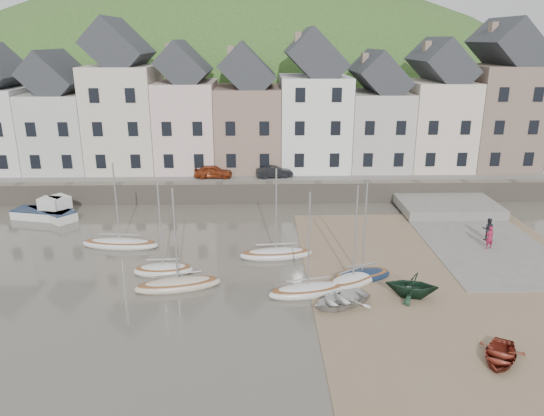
{
  "coord_description": "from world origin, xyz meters",
  "views": [
    {
      "loc": [
        -0.85,
        -27.55,
        13.95
      ],
      "look_at": [
        0.0,
        6.0,
        3.0
      ],
      "focal_mm": 34.43,
      "sensor_mm": 36.0,
      "label": 1
    }
  ],
  "objects_px": {
    "car_left": "(213,172)",
    "car_right": "(274,172)",
    "person_red": "(490,237)",
    "rowboat_green": "(412,285)",
    "sailboat_0": "(120,243)",
    "person_dark": "(488,229)",
    "rowboat_white": "(340,300)",
    "rowboat_red": "(500,355)"
  },
  "relations": [
    {
      "from": "car_left",
      "to": "car_right",
      "type": "distance_m",
      "value": 5.69
    },
    {
      "from": "person_red",
      "to": "car_left",
      "type": "distance_m",
      "value": 24.53
    },
    {
      "from": "rowboat_green",
      "to": "car_left",
      "type": "distance_m",
      "value": 24.51
    },
    {
      "from": "sailboat_0",
      "to": "person_dark",
      "type": "bearing_deg",
      "value": 0.84
    },
    {
      "from": "person_dark",
      "to": "rowboat_white",
      "type": "bearing_deg",
      "value": 58.25
    },
    {
      "from": "car_right",
      "to": "car_left",
      "type": "bearing_deg",
      "value": 80.55
    },
    {
      "from": "rowboat_white",
      "to": "person_dark",
      "type": "xyz_separation_m",
      "value": [
        12.02,
        9.3,
        0.53
      ]
    },
    {
      "from": "rowboat_green",
      "to": "rowboat_red",
      "type": "distance_m",
      "value": 6.62
    },
    {
      "from": "rowboat_green",
      "to": "person_dark",
      "type": "distance_m",
      "value": 11.49
    },
    {
      "from": "person_dark",
      "to": "car_left",
      "type": "height_order",
      "value": "car_left"
    },
    {
      "from": "person_dark",
      "to": "person_red",
      "type": "bearing_deg",
      "value": 90.81
    },
    {
      "from": "sailboat_0",
      "to": "person_red",
      "type": "xyz_separation_m",
      "value": [
        25.58,
        -1.19,
        0.67
      ]
    },
    {
      "from": "car_left",
      "to": "car_right",
      "type": "bearing_deg",
      "value": -88.99
    },
    {
      "from": "sailboat_0",
      "to": "rowboat_red",
      "type": "relative_size",
      "value": 2.22
    },
    {
      "from": "rowboat_red",
      "to": "person_dark",
      "type": "height_order",
      "value": "person_dark"
    },
    {
      "from": "sailboat_0",
      "to": "car_left",
      "type": "relative_size",
      "value": 1.8
    },
    {
      "from": "rowboat_green",
      "to": "rowboat_red",
      "type": "relative_size",
      "value": 1.0
    },
    {
      "from": "sailboat_0",
      "to": "rowboat_white",
      "type": "height_order",
      "value": "sailboat_0"
    },
    {
      "from": "rowboat_green",
      "to": "rowboat_red",
      "type": "xyz_separation_m",
      "value": [
        2.28,
        -6.2,
        -0.46
      ]
    },
    {
      "from": "rowboat_white",
      "to": "person_red",
      "type": "xyz_separation_m",
      "value": [
        11.45,
        7.72,
        0.51
      ]
    },
    {
      "from": "sailboat_0",
      "to": "person_dark",
      "type": "relative_size",
      "value": 3.83
    },
    {
      "from": "person_dark",
      "to": "car_right",
      "type": "distance_m",
      "value": 19.5
    },
    {
      "from": "rowboat_green",
      "to": "car_right",
      "type": "relative_size",
      "value": 0.85
    },
    {
      "from": "rowboat_green",
      "to": "person_red",
      "type": "relative_size",
      "value": 1.77
    },
    {
      "from": "car_right",
      "to": "rowboat_red",
      "type": "bearing_deg",
      "value": -170.36
    },
    {
      "from": "rowboat_red",
      "to": "person_red",
      "type": "bearing_deg",
      "value": 99.68
    },
    {
      "from": "rowboat_red",
      "to": "car_right",
      "type": "relative_size",
      "value": 0.85
    },
    {
      "from": "rowboat_red",
      "to": "car_right",
      "type": "distance_m",
      "value": 28.69
    },
    {
      "from": "car_left",
      "to": "sailboat_0",
      "type": "bearing_deg",
      "value": 157.82
    },
    {
      "from": "person_red",
      "to": "rowboat_white",
      "type": "bearing_deg",
      "value": 20.83
    },
    {
      "from": "person_dark",
      "to": "car_right",
      "type": "xyz_separation_m",
      "value": [
        -14.95,
        12.47,
        1.21
      ]
    },
    {
      "from": "sailboat_0",
      "to": "person_red",
      "type": "relative_size",
      "value": 3.9
    },
    {
      "from": "person_dark",
      "to": "rowboat_red",
      "type": "bearing_deg",
      "value": 89.6
    },
    {
      "from": "sailboat_0",
      "to": "rowboat_red",
      "type": "xyz_separation_m",
      "value": [
        20.57,
        -14.21,
        0.1
      ]
    },
    {
      "from": "sailboat_0",
      "to": "rowboat_green",
      "type": "bearing_deg",
      "value": -23.64
    },
    {
      "from": "rowboat_white",
      "to": "rowboat_green",
      "type": "xyz_separation_m",
      "value": [
        4.16,
        0.91,
        0.4
      ]
    },
    {
      "from": "sailboat_0",
      "to": "person_dark",
      "type": "height_order",
      "value": "sailboat_0"
    },
    {
      "from": "rowboat_green",
      "to": "car_right",
      "type": "bearing_deg",
      "value": -147.21
    },
    {
      "from": "car_right",
      "to": "person_dark",
      "type": "bearing_deg",
      "value": -139.3
    },
    {
      "from": "sailboat_0",
      "to": "rowboat_red",
      "type": "height_order",
      "value": "sailboat_0"
    },
    {
      "from": "sailboat_0",
      "to": "rowboat_red",
      "type": "bearing_deg",
      "value": -34.63
    },
    {
      "from": "car_left",
      "to": "person_red",
      "type": "bearing_deg",
      "value": -123.98
    }
  ]
}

